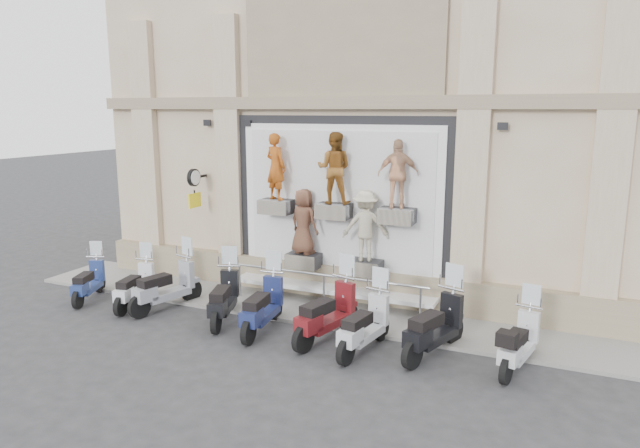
% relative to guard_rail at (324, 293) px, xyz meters
% --- Properties ---
extents(ground, '(90.00, 90.00, 0.00)m').
position_rel_guard_rail_xyz_m(ground, '(0.00, -2.00, -0.47)').
color(ground, '#2C2C2E').
rests_on(ground, ground).
extents(sidewalk, '(16.00, 2.20, 0.08)m').
position_rel_guard_rail_xyz_m(sidewalk, '(0.00, 0.10, -0.43)').
color(sidewalk, gray).
rests_on(sidewalk, ground).
extents(building, '(14.00, 8.60, 12.00)m').
position_rel_guard_rail_xyz_m(building, '(0.00, 5.00, 5.54)').
color(building, beige).
rests_on(building, ground).
extents(shop_vitrine, '(5.60, 0.94, 4.30)m').
position_rel_guard_rail_xyz_m(shop_vitrine, '(0.07, 0.75, 1.91)').
color(shop_vitrine, black).
rests_on(shop_vitrine, ground).
extents(guard_rail, '(5.06, 0.10, 0.93)m').
position_rel_guard_rail_xyz_m(guard_rail, '(0.00, 0.00, 0.00)').
color(guard_rail, '#9EA0A5').
rests_on(guard_rail, ground).
extents(clock_sign_bracket, '(0.10, 0.80, 1.02)m').
position_rel_guard_rail_xyz_m(clock_sign_bracket, '(-3.90, 0.47, 2.34)').
color(clock_sign_bracket, black).
rests_on(clock_sign_bracket, ground).
extents(scooter_a, '(1.08, 1.77, 1.38)m').
position_rel_guard_rail_xyz_m(scooter_a, '(-5.71, -1.60, 0.23)').
color(scooter_a, navy).
rests_on(scooter_a, ground).
extents(scooter_b, '(0.87, 1.88, 1.47)m').
position_rel_guard_rail_xyz_m(scooter_b, '(-4.30, -1.51, 0.27)').
color(scooter_b, silver).
rests_on(scooter_b, ground).
extents(scooter_c, '(1.10, 2.13, 1.66)m').
position_rel_guard_rail_xyz_m(scooter_c, '(-3.49, -1.38, 0.36)').
color(scooter_c, gray).
rests_on(scooter_c, ground).
extents(scooter_d, '(1.18, 2.04, 1.59)m').
position_rel_guard_rail_xyz_m(scooter_d, '(-1.81, -1.47, 0.33)').
color(scooter_d, black).
rests_on(scooter_d, ground).
extents(scooter_e, '(0.80, 2.07, 1.64)m').
position_rel_guard_rail_xyz_m(scooter_e, '(-0.71, -1.65, 0.35)').
color(scooter_e, '#161F4E').
rests_on(scooter_e, ground).
extents(scooter_f, '(1.11, 2.19, 1.71)m').
position_rel_guard_rail_xyz_m(scooter_f, '(0.74, -1.54, 0.39)').
color(scooter_f, '#5A0F13').
rests_on(scooter_f, ground).
extents(scooter_g, '(0.88, 2.01, 1.58)m').
position_rel_guard_rail_xyz_m(scooter_g, '(1.63, -1.76, 0.32)').
color(scooter_g, '#B4B6BC').
rests_on(scooter_g, ground).
extents(scooter_h, '(1.23, 2.18, 1.70)m').
position_rel_guard_rail_xyz_m(scooter_h, '(2.92, -1.38, 0.39)').
color(scooter_h, black).
rests_on(scooter_h, ground).
extents(scooter_i, '(0.89, 1.90, 1.49)m').
position_rel_guard_rail_xyz_m(scooter_i, '(4.47, -1.36, 0.28)').
color(scooter_i, silver).
rests_on(scooter_i, ground).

